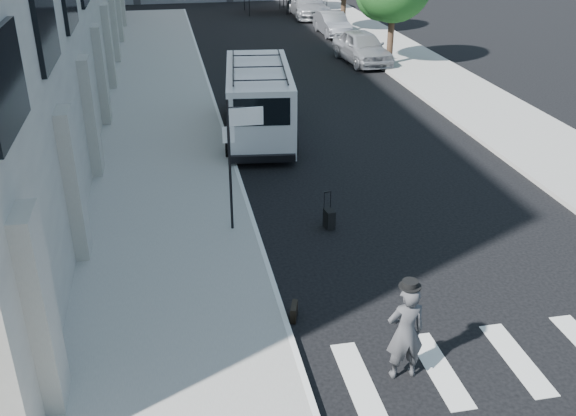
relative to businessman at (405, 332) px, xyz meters
name	(u,v)px	position (x,y,z in m)	size (l,w,h in m)	color
ground	(362,288)	(0.16, 3.00, -0.98)	(120.00, 120.00, 0.00)	black
sidewalk_left	(161,99)	(-4.09, 19.00, -0.90)	(4.50, 48.00, 0.15)	gray
sidewalk_right	(414,64)	(9.16, 23.00, -0.90)	(4.00, 56.00, 0.15)	gray
sign_pole	(238,138)	(-2.21, 6.20, 1.67)	(1.03, 0.07, 3.50)	black
businessman	(405,332)	(0.00, 0.00, 0.00)	(0.71, 0.47, 1.96)	#3E3E41
briefcase	(294,312)	(-1.61, 2.14, -0.81)	(0.12, 0.44, 0.34)	black
suitcase	(329,219)	(0.15, 6.00, -0.71)	(0.27, 0.39, 1.01)	black
cargo_van	(259,101)	(-0.55, 13.75, 0.34)	(3.02, 7.06, 2.56)	silver
parked_car_a	(362,47)	(6.59, 24.04, -0.14)	(1.97, 4.91, 1.67)	gray
parked_car_b	(332,24)	(6.96, 31.64, -0.27)	(1.51, 4.34, 1.43)	slate
parked_car_c	(308,5)	(6.96, 38.63, -0.12)	(2.40, 5.90, 1.71)	gray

